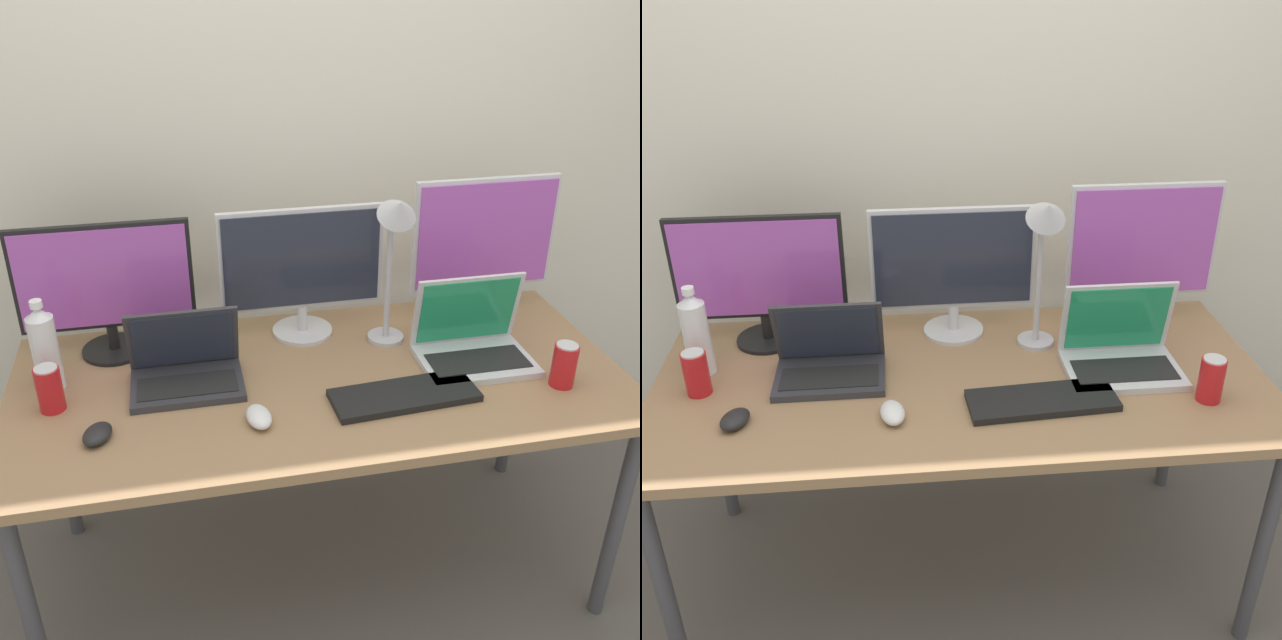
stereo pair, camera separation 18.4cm
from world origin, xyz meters
TOP-DOWN VIEW (x-y plane):
  - ground_plane at (0.00, 0.00)m, footprint 16.00×16.00m
  - wall_back at (0.00, 0.59)m, footprint 7.00×0.08m
  - work_desk at (0.00, 0.00)m, footprint 1.71×0.80m
  - monitor_left at (-0.57, 0.27)m, footprint 0.50×0.19m
  - monitor_center at (0.00, 0.26)m, footprint 0.49×0.19m
  - monitor_right at (0.58, 0.27)m, footprint 0.46×0.20m
  - laptop_silver at (-0.37, 0.05)m, footprint 0.30×0.21m
  - laptop_secondary at (0.45, 0.01)m, footprint 0.32×0.23m
  - keyboard_main at (0.20, -0.15)m, footprint 0.40×0.17m
  - mouse_by_keyboard at (-0.20, -0.18)m, footprint 0.08×0.11m
  - mouse_by_laptop at (-0.59, -0.17)m, footprint 0.09×0.11m
  - water_bottle at (-0.73, 0.10)m, footprint 0.07×0.07m
  - soda_can_near_keyboard at (-0.71, -0.01)m, footprint 0.07×0.07m
  - soda_can_by_laptop at (0.64, -0.18)m, footprint 0.07×0.07m
  - desk_lamp at (0.24, 0.13)m, footprint 0.11×0.18m

SIDE VIEW (x-z plane):
  - ground_plane at x=0.00m, z-range 0.00..0.00m
  - work_desk at x=0.00m, z-range 0.31..1.05m
  - keyboard_main at x=0.20m, z-range 0.74..0.76m
  - mouse_by_laptop at x=-0.59m, z-range 0.74..0.77m
  - mouse_by_keyboard at x=-0.20m, z-range 0.74..0.78m
  - laptop_silver at x=-0.37m, z-range 0.68..0.90m
  - laptop_secondary at x=0.45m, z-range 0.67..0.92m
  - soda_can_near_keyboard at x=-0.71m, z-range 0.74..0.87m
  - soda_can_by_laptop at x=0.64m, z-range 0.74..0.87m
  - water_bottle at x=-0.73m, z-range 0.73..0.99m
  - monitor_left at x=-0.57m, z-range 0.76..1.16m
  - monitor_center at x=0.00m, z-range 0.76..1.16m
  - monitor_right at x=0.58m, z-range 0.76..1.22m
  - desk_lamp at x=0.24m, z-range 0.83..1.33m
  - wall_back at x=0.00m, z-range 0.00..2.60m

